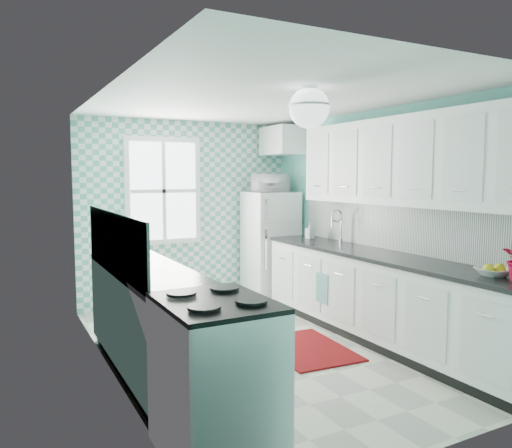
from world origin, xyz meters
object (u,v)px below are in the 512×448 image
ceiling_light (309,108)px  fridge (270,245)px  fruit_bowl (494,272)px  microwave (271,183)px  sink (329,244)px  stove (216,376)px

ceiling_light → fridge: (1.11, 2.62, -1.56)m
ceiling_light → fruit_bowl: bearing=-37.5°
microwave → sink: bearing=90.3°
microwave → stove: bearing=51.9°
fruit_bowl → microwave: bearing=91.5°
fridge → fruit_bowl: fridge is taller
fruit_bowl → microwave: (-0.09, 3.54, 0.68)m
ceiling_light → microwave: 2.92m
ceiling_light → fridge: size_ratio=0.23×
fridge → stove: size_ratio=1.55×
stove → sink: sink is taller
ceiling_light → fruit_bowl: 2.03m
fridge → fruit_bowl: size_ratio=5.56×
stove → fridge: bearing=54.9°
stove → fruit_bowl: size_ratio=3.58×
ceiling_light → microwave: size_ratio=0.75×
sink → microwave: bearing=94.2°
stove → fruit_bowl: (2.40, -0.14, 0.46)m
sink → fruit_bowl: sink is taller
fridge → sink: size_ratio=2.86×
ceiling_light → stove: bearing=-146.9°
sink → microwave: microwave is taller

